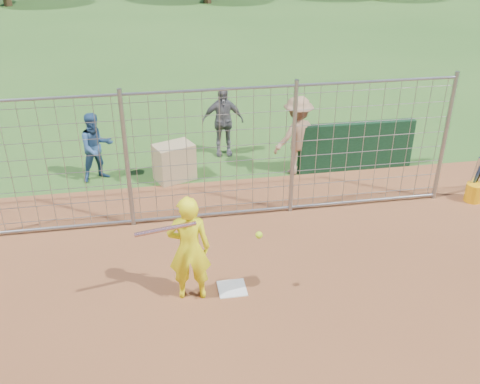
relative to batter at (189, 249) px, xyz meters
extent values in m
plane|color=#2D591E|center=(0.63, 0.24, -0.85)|extent=(100.00, 100.00, 0.00)
cube|color=silver|center=(0.63, 0.04, -0.84)|extent=(0.43, 0.43, 0.02)
cube|color=#11381E|center=(4.03, 3.84, -0.30)|extent=(2.60, 0.20, 1.10)
imported|color=#FFF816|center=(0.00, 0.00, 0.00)|extent=(0.66, 0.46, 1.70)
imported|color=navy|center=(-1.58, 4.31, -0.10)|extent=(0.89, 0.80, 1.49)
imported|color=#5E5E63|center=(1.24, 5.17, -0.02)|extent=(0.99, 0.46, 1.66)
imported|color=#997253|center=(2.69, 3.92, 0.02)|extent=(1.28, 1.01, 1.73)
cube|color=tan|center=(0.02, 4.03, -0.45)|extent=(0.95, 0.81, 0.80)
cylinder|color=silver|center=(-0.32, -0.19, 0.49)|extent=(0.86, 0.23, 0.06)
sphere|color=#BFED19|center=(0.99, -0.18, 0.24)|extent=(0.10, 0.10, 0.10)
cylinder|color=#F0A10C|center=(5.84, 1.99, -0.66)|extent=(0.34, 0.34, 0.38)
cylinder|color=silver|center=(5.79, 2.04, -0.30)|extent=(0.07, 0.20, 0.85)
cylinder|color=navy|center=(5.86, 2.04, -0.30)|extent=(0.09, 0.22, 0.85)
cylinder|color=black|center=(5.91, 2.04, -0.30)|extent=(0.06, 0.35, 0.82)
cylinder|color=gray|center=(-0.87, 2.24, 0.45)|extent=(0.08, 0.08, 2.60)
cylinder|color=gray|center=(2.13, 2.24, 0.45)|extent=(0.08, 0.08, 2.60)
cylinder|color=gray|center=(5.13, 2.24, 0.45)|extent=(0.08, 0.08, 2.60)
cylinder|color=gray|center=(0.63, 2.24, 1.65)|extent=(9.00, 0.05, 0.05)
cylinder|color=gray|center=(0.63, 2.24, -0.77)|extent=(9.00, 0.05, 0.05)
cube|color=gray|center=(0.63, 2.24, 0.40)|extent=(9.00, 0.02, 2.50)
camera|label=1|loc=(-0.38, -6.46, 4.35)|focal=40.00mm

